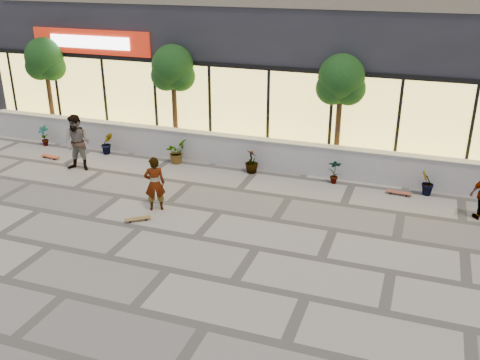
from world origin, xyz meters
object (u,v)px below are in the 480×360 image
(skater_center, at_px, (155,184))
(skater_left, at_px, (78,143))
(skateboard_left, at_px, (50,156))
(tree_midwest, at_px, (173,71))
(skateboard_right_near, at_px, (399,192))
(tree_west, at_px, (45,62))
(skateboard_center, at_px, (138,219))
(tree_mideast, at_px, (341,83))

(skater_center, bearing_deg, skater_left, -55.36)
(skater_left, bearing_deg, skateboard_left, 153.80)
(tree_midwest, height_order, skateboard_right_near, tree_midwest)
(tree_west, relative_size, skateboard_center, 5.81)
(tree_midwest, distance_m, tree_mideast, 6.00)
(skateboard_center, bearing_deg, tree_mideast, 15.12)
(skater_center, bearing_deg, tree_mideast, -160.08)
(skateboard_center, bearing_deg, skateboard_left, 111.12)
(tree_west, bearing_deg, skateboard_right_near, -6.23)
(tree_mideast, relative_size, skateboard_left, 4.96)
(tree_west, height_order, skater_left, tree_west)
(tree_mideast, height_order, skater_center, tree_mideast)
(tree_midwest, bearing_deg, skater_left, -126.35)
(tree_mideast, bearing_deg, skater_left, -160.06)
(tree_mideast, xyz_separation_m, skateboard_left, (-9.89, -2.38, -2.91))
(tree_mideast, distance_m, skateboard_center, 7.79)
(tree_west, xyz_separation_m, skater_center, (7.23, -4.91, -2.18))
(skater_center, relative_size, skater_left, 0.83)
(tree_west, relative_size, skateboard_right_near, 5.04)
(tree_midwest, distance_m, skateboard_center, 6.63)
(skateboard_right_near, bearing_deg, skater_left, -168.16)
(tree_west, distance_m, tree_midwest, 5.50)
(skateboard_center, bearing_deg, skater_left, 106.42)
(tree_midwest, height_order, skater_center, tree_midwest)
(skater_center, height_order, skateboard_center, skater_center)
(tree_midwest, bearing_deg, tree_west, 180.00)
(tree_midwest, relative_size, skateboard_left, 4.96)
(skateboard_right_near, bearing_deg, tree_midwest, 173.49)
(skater_center, relative_size, skateboard_left, 2.03)
(skater_center, xyz_separation_m, skateboard_right_near, (6.50, 3.41, -0.72))
(skater_center, distance_m, skater_left, 4.37)
(tree_midwest, distance_m, skateboard_right_near, 8.86)
(tree_midwest, xyz_separation_m, skateboard_center, (1.60, -5.74, -2.91))
(tree_mideast, bearing_deg, skateboard_right_near, -33.92)
(skateboard_left, bearing_deg, tree_midwest, 37.77)
(tree_midwest, relative_size, skateboard_right_near, 5.04)
(tree_west, height_order, tree_midwest, same)
(skater_center, bearing_deg, tree_midwest, -99.60)
(tree_west, distance_m, skateboard_left, 4.09)
(skater_center, bearing_deg, skateboard_right_near, 178.60)
(skater_center, distance_m, skateboard_center, 1.11)
(tree_midwest, bearing_deg, skateboard_left, -148.58)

